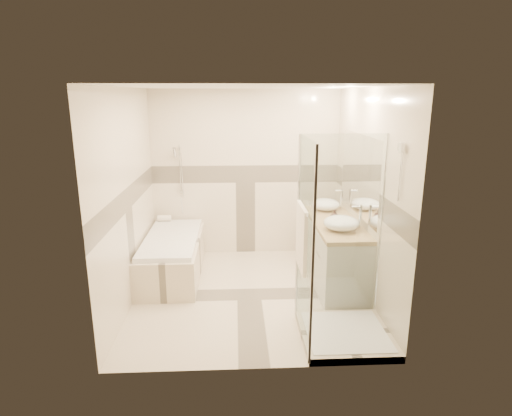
{
  "coord_description": "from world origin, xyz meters",
  "views": [
    {
      "loc": [
        -0.15,
        -4.88,
        2.42
      ],
      "look_at": [
        0.1,
        0.25,
        1.05
      ],
      "focal_mm": 30.0,
      "sensor_mm": 36.0,
      "label": 1
    }
  ],
  "objects_px": {
    "vanity": "(334,252)",
    "amenity_bottle_b": "(335,216)",
    "vessel_sink_far": "(341,223)",
    "amenity_bottle_a": "(334,216)",
    "shower_enclosure": "(334,290)",
    "bathtub": "(172,254)",
    "vessel_sink_near": "(326,204)"
  },
  "relations": [
    {
      "from": "bathtub",
      "to": "vessel_sink_far",
      "type": "distance_m",
      "value": 2.33
    },
    {
      "from": "vessel_sink_near",
      "to": "vessel_sink_far",
      "type": "xyz_separation_m",
      "value": [
        0.0,
        -0.92,
        0.01
      ]
    },
    {
      "from": "vanity",
      "to": "vessel_sink_far",
      "type": "distance_m",
      "value": 0.63
    },
    {
      "from": "vanity",
      "to": "amenity_bottle_b",
      "type": "xyz_separation_m",
      "value": [
        -0.02,
        -0.01,
        0.5
      ]
    },
    {
      "from": "vanity",
      "to": "vessel_sink_far",
      "type": "relative_size",
      "value": 3.81
    },
    {
      "from": "vanity",
      "to": "bathtub",
      "type": "bearing_deg",
      "value": 170.75
    },
    {
      "from": "vanity",
      "to": "amenity_bottle_b",
      "type": "relative_size",
      "value": 10.6
    },
    {
      "from": "bathtub",
      "to": "vessel_sink_far",
      "type": "bearing_deg",
      "value": -18.53
    },
    {
      "from": "amenity_bottle_a",
      "to": "amenity_bottle_b",
      "type": "height_order",
      "value": "amenity_bottle_b"
    },
    {
      "from": "bathtub",
      "to": "vessel_sink_far",
      "type": "relative_size",
      "value": 4.0
    },
    {
      "from": "shower_enclosure",
      "to": "vessel_sink_near",
      "type": "height_order",
      "value": "shower_enclosure"
    },
    {
      "from": "vessel_sink_far",
      "to": "amenity_bottle_a",
      "type": "height_order",
      "value": "vessel_sink_far"
    },
    {
      "from": "bathtub",
      "to": "amenity_bottle_a",
      "type": "bearing_deg",
      "value": -9.29
    },
    {
      "from": "amenity_bottle_a",
      "to": "amenity_bottle_b",
      "type": "relative_size",
      "value": 0.91
    },
    {
      "from": "shower_enclosure",
      "to": "amenity_bottle_b",
      "type": "bearing_deg",
      "value": 77.76
    },
    {
      "from": "shower_enclosure",
      "to": "vessel_sink_far",
      "type": "distance_m",
      "value": 1.04
    },
    {
      "from": "vanity",
      "to": "shower_enclosure",
      "type": "distance_m",
      "value": 1.31
    },
    {
      "from": "vanity",
      "to": "shower_enclosure",
      "type": "xyz_separation_m",
      "value": [
        -0.29,
        -1.27,
        0.08
      ]
    },
    {
      "from": "shower_enclosure",
      "to": "vessel_sink_far",
      "type": "xyz_separation_m",
      "value": [
        0.27,
        0.91,
        0.43
      ]
    },
    {
      "from": "shower_enclosure",
      "to": "bathtub",
      "type": "bearing_deg",
      "value": 138.9
    },
    {
      "from": "vanity",
      "to": "vessel_sink_near",
      "type": "height_order",
      "value": "vessel_sink_near"
    },
    {
      "from": "amenity_bottle_b",
      "to": "amenity_bottle_a",
      "type": "bearing_deg",
      "value": 90.0
    },
    {
      "from": "vessel_sink_near",
      "to": "vanity",
      "type": "bearing_deg",
      "value": -87.93
    },
    {
      "from": "amenity_bottle_a",
      "to": "vessel_sink_near",
      "type": "bearing_deg",
      "value": 90.0
    },
    {
      "from": "amenity_bottle_a",
      "to": "vanity",
      "type": "bearing_deg",
      "value": -4.73
    },
    {
      "from": "vanity",
      "to": "shower_enclosure",
      "type": "bearing_deg",
      "value": -102.97
    },
    {
      "from": "vanity",
      "to": "vessel_sink_far",
      "type": "bearing_deg",
      "value": -93.14
    },
    {
      "from": "shower_enclosure",
      "to": "amenity_bottle_b",
      "type": "distance_m",
      "value": 1.35
    },
    {
      "from": "vessel_sink_far",
      "to": "amenity_bottle_a",
      "type": "relative_size",
      "value": 3.06
    },
    {
      "from": "vanity",
      "to": "amenity_bottle_a",
      "type": "xyz_separation_m",
      "value": [
        -0.02,
        0.0,
        0.49
      ]
    },
    {
      "from": "amenity_bottle_b",
      "to": "bathtub",
      "type": "bearing_deg",
      "value": 170.32
    },
    {
      "from": "shower_enclosure",
      "to": "amenity_bottle_a",
      "type": "xyz_separation_m",
      "value": [
        0.27,
        1.27,
        0.41
      ]
    }
  ]
}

